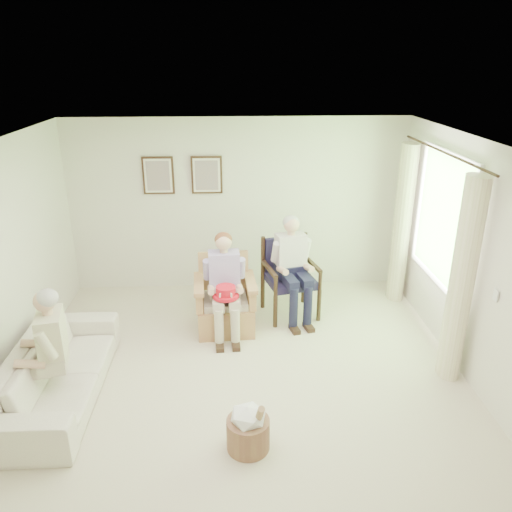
% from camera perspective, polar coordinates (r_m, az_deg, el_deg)
% --- Properties ---
extents(floor, '(5.50, 5.50, 0.00)m').
position_cam_1_polar(floor, '(5.61, -1.36, -15.22)').
color(floor, beige).
rests_on(floor, ground).
extents(back_wall, '(5.00, 0.04, 2.60)m').
position_cam_1_polar(back_wall, '(7.52, -2.06, 5.76)').
color(back_wall, silver).
rests_on(back_wall, ground).
extents(right_wall, '(0.04, 5.50, 2.60)m').
position_cam_1_polar(right_wall, '(5.58, 25.14, -2.23)').
color(right_wall, silver).
rests_on(right_wall, ground).
extents(ceiling, '(5.00, 5.50, 0.02)m').
position_cam_1_polar(ceiling, '(4.54, -1.66, 11.97)').
color(ceiling, white).
rests_on(ceiling, back_wall).
extents(window, '(0.13, 2.50, 1.63)m').
position_cam_1_polar(window, '(6.48, 20.57, 4.35)').
color(window, '#2D6B23').
rests_on(window, right_wall).
extents(curtain_left, '(0.34, 0.34, 2.30)m').
position_cam_1_polar(curtain_left, '(5.74, 22.43, -2.78)').
color(curtain_left, beige).
rests_on(curtain_left, ground).
extents(curtain_right, '(0.34, 0.34, 2.30)m').
position_cam_1_polar(curtain_right, '(7.43, 16.35, 3.46)').
color(curtain_right, beige).
rests_on(curtain_right, ground).
extents(framed_print_left, '(0.45, 0.05, 0.55)m').
position_cam_1_polar(framed_print_left, '(7.44, -11.11, 9.01)').
color(framed_print_left, '#382114').
rests_on(framed_print_left, back_wall).
extents(framed_print_right, '(0.45, 0.05, 0.55)m').
position_cam_1_polar(framed_print_right, '(7.37, -5.65, 9.20)').
color(framed_print_right, '#382114').
rests_on(framed_print_right, back_wall).
extents(wicker_armchair, '(0.76, 0.75, 0.97)m').
position_cam_1_polar(wicker_armchair, '(6.65, -3.52, -5.72)').
color(wicker_armchair, tan).
rests_on(wicker_armchair, ground).
extents(wood_armchair, '(0.68, 0.64, 1.05)m').
position_cam_1_polar(wood_armchair, '(6.94, 3.89, -2.02)').
color(wood_armchair, black).
rests_on(wood_armchair, ground).
extents(sofa, '(2.12, 0.83, 0.62)m').
position_cam_1_polar(sofa, '(5.77, -21.62, -12.05)').
color(sofa, white).
rests_on(sofa, ground).
extents(person_wicker, '(0.40, 0.63, 1.32)m').
position_cam_1_polar(person_wicker, '(6.34, -3.62, -2.62)').
color(person_wicker, beige).
rests_on(person_wicker, ground).
extents(person_dark, '(0.40, 0.63, 1.41)m').
position_cam_1_polar(person_dark, '(6.68, 4.12, -0.58)').
color(person_dark, '#171632').
rests_on(person_dark, ground).
extents(person_sofa, '(0.42, 0.63, 1.28)m').
position_cam_1_polar(person_sofa, '(5.41, -22.79, -9.37)').
color(person_sofa, '#BEB199').
rests_on(person_sofa, ground).
extents(red_hat, '(0.33, 0.33, 0.14)m').
position_cam_1_polar(red_hat, '(6.19, -3.47, -4.21)').
color(red_hat, red).
rests_on(red_hat, person_wicker).
extents(hatbox, '(0.46, 0.46, 0.59)m').
position_cam_1_polar(hatbox, '(4.81, -0.89, -19.02)').
color(hatbox, tan).
rests_on(hatbox, ground).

